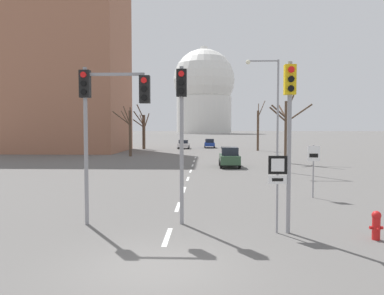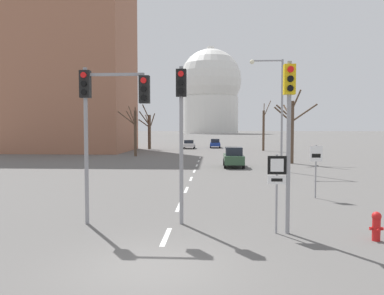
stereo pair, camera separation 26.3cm
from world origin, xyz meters
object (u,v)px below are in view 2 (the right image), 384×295
(traffic_signal_near_right, at_px, (289,115))
(street_lamp_right, at_px, (276,103))
(traffic_signal_centre_tall, at_px, (181,115))
(sedan_near_right, at_px, (215,143))
(traffic_signal_near_left, at_px, (105,105))
(fire_hydrant, at_px, (376,225))
(route_sign_post, at_px, (277,180))
(sedan_mid_centre, at_px, (234,157))
(sedan_near_left, at_px, (189,144))
(speed_limit_sign, at_px, (316,162))

(traffic_signal_near_right, xyz_separation_m, street_lamp_right, (2.51, 17.61, 1.54))
(traffic_signal_centre_tall, height_order, sedan_near_right, traffic_signal_centre_tall)
(traffic_signal_near_right, xyz_separation_m, sedan_near_right, (-2.06, 52.51, -3.07))
(traffic_signal_near_left, bearing_deg, street_lamp_right, 62.50)
(traffic_signal_near_right, xyz_separation_m, fire_hydrant, (2.55, -0.66, -3.38))
(traffic_signal_near_right, height_order, traffic_signal_near_left, traffic_signal_near_right)
(traffic_signal_centre_tall, bearing_deg, traffic_signal_near_right, -16.15)
(traffic_signal_centre_tall, distance_m, sedan_near_right, 51.59)
(traffic_signal_near_left, height_order, fire_hydrant, traffic_signal_near_left)
(route_sign_post, xyz_separation_m, sedan_mid_centre, (-0.26, 20.64, -0.89))
(traffic_signal_centre_tall, height_order, sedan_mid_centre, traffic_signal_centre_tall)
(traffic_signal_near_left, height_order, street_lamp_right, street_lamp_right)
(traffic_signal_near_right, relative_size, traffic_signal_centre_tall, 0.99)
(traffic_signal_near_right, xyz_separation_m, sedan_mid_centre, (-0.63, 20.62, -2.98))
(sedan_near_left, relative_size, sedan_near_right, 0.92)
(sedan_near_right, height_order, sedan_mid_centre, sedan_mid_centre)
(traffic_signal_near_right, bearing_deg, sedan_near_right, 92.24)
(speed_limit_sign, bearing_deg, traffic_signal_near_right, -112.39)
(traffic_signal_centre_tall, height_order, street_lamp_right, street_lamp_right)
(speed_limit_sign, bearing_deg, sedan_near_left, 101.68)
(traffic_signal_near_right, distance_m, street_lamp_right, 17.86)
(street_lamp_right, relative_size, sedan_mid_centre, 2.23)
(fire_hydrant, height_order, sedan_near_left, sedan_near_left)
(sedan_near_left, bearing_deg, street_lamp_right, -74.53)
(traffic_signal_near_left, bearing_deg, sedan_mid_centre, 74.20)
(route_sign_post, bearing_deg, traffic_signal_centre_tall, 161.75)
(traffic_signal_near_left, bearing_deg, fire_hydrant, -9.65)
(traffic_signal_centre_tall, distance_m, route_sign_post, 3.97)
(route_sign_post, bearing_deg, traffic_signal_near_right, 3.48)
(route_sign_post, height_order, sedan_near_left, route_sign_post)
(street_lamp_right, distance_m, sedan_near_right, 35.49)
(traffic_signal_near_right, height_order, speed_limit_sign, traffic_signal_near_right)
(route_sign_post, xyz_separation_m, street_lamp_right, (2.87, 17.63, 3.64))
(traffic_signal_centre_tall, relative_size, fire_hydrant, 6.25)
(fire_hydrant, height_order, sedan_near_right, sedan_near_right)
(traffic_signal_centre_tall, bearing_deg, route_sign_post, -18.25)
(speed_limit_sign, distance_m, sedan_near_right, 46.46)
(sedan_near_left, height_order, sedan_mid_centre, sedan_mid_centre)
(street_lamp_right, distance_m, sedan_near_left, 33.67)
(traffic_signal_near_left, height_order, speed_limit_sign, traffic_signal_near_left)
(route_sign_post, relative_size, sedan_mid_centre, 0.66)
(street_lamp_right, xyz_separation_m, sedan_near_left, (-8.90, 32.14, -4.66))
(traffic_signal_near_left, height_order, route_sign_post, traffic_signal_near_left)
(fire_hydrant, bearing_deg, traffic_signal_centre_tall, 164.54)
(street_lamp_right, bearing_deg, traffic_signal_centre_tall, -110.09)
(traffic_signal_near_right, relative_size, sedan_mid_centre, 1.41)
(fire_hydrant, bearing_deg, route_sign_post, 167.68)
(fire_hydrant, bearing_deg, traffic_signal_near_left, 170.35)
(traffic_signal_near_right, xyz_separation_m, traffic_signal_near_left, (-6.23, 0.83, 0.37))
(traffic_signal_near_right, relative_size, traffic_signal_near_left, 1.00)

